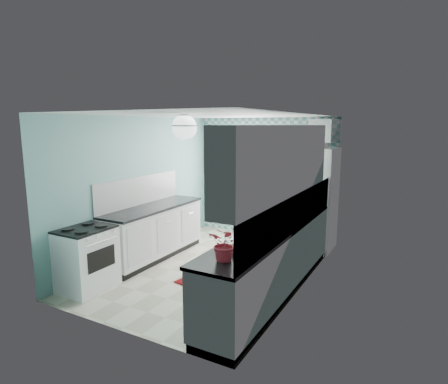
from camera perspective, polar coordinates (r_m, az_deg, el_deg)
The scene contains 26 objects.
floor at distance 6.38m, azimuth -1.50°, elevation -11.52°, with size 3.00×4.40×0.02m, color beige.
ceiling at distance 5.93m, azimuth -1.61°, elevation 11.73°, with size 3.00×4.40×0.02m, color white.
wall_back at distance 7.99m, azimuth 6.41°, elevation 2.22°, with size 3.00×0.02×2.50m, color #71A6A2.
wall_front at distance 4.31m, azimuth -16.49°, elevation -5.04°, with size 3.00×0.02×2.50m, color #71A6A2.
wall_left at distance 6.90m, azimuth -12.47°, elevation 0.77°, with size 0.02×4.40×2.50m, color #71A6A2.
wall_right at distance 5.45m, azimuth 12.34°, elevation -1.71°, with size 0.02×4.40×2.50m, color #71A6A2.
accent_wall at distance 7.97m, azimuth 6.35°, elevation 2.20°, with size 3.00×0.01×2.50m, color #59ADA7.
window at distance 8.05m, azimuth 4.01°, elevation 4.46°, with size 1.04×0.05×1.44m.
backsplash_right at distance 5.09m, azimuth 10.81°, elevation -3.12°, with size 0.02×3.60×0.51m, color white.
backsplash_left at distance 6.84m, azimuth -12.73°, elevation 0.21°, with size 0.02×2.15×0.51m, color white.
upper_cabinets_right at distance 4.84m, azimuth 8.63°, elevation 4.73°, with size 0.33×3.20×0.90m, color white.
upper_cabinet_fridge at distance 7.16m, azimuth 15.20°, elevation 9.04°, with size 0.40×0.74×0.40m, color white.
ceiling_light at distance 5.25m, azimuth -6.05°, elevation 9.84°, with size 0.34×0.34×0.35m.
base_cabinets_right at distance 5.40m, azimuth 7.58°, elevation -10.53°, with size 0.60×3.60×0.90m, color white.
countertop_right at distance 5.25m, azimuth 7.55°, elevation -5.70°, with size 0.63×3.60×0.04m, color black.
base_cabinets_left at distance 6.82m, azimuth -10.65°, elevation -6.16°, with size 0.60×2.15×0.90m, color white.
countertop_left at distance 6.70m, azimuth -10.68°, elevation -2.32°, with size 0.63×2.15×0.04m, color black.
fridge at distance 7.32m, azimuth 13.25°, elevation -0.98°, with size 0.84×0.83×1.93m.
stove at distance 5.79m, azimuth -20.17°, elevation -9.41°, with size 0.60×0.74×0.90m.
sink at distance 6.13m, azimuth 10.97°, elevation -3.39°, with size 0.51×0.42×0.53m.
rug at distance 5.97m, azimuth -2.11°, elevation -12.93°, with size 0.66×0.94×0.01m, color maroon.
dish_towel at distance 6.54m, azimuth 8.77°, elevation -6.54°, with size 0.02×0.26×0.38m, color teal.
fruit_bowl at distance 4.25m, azimuth 2.26°, elevation -8.75°, with size 0.25×0.25×0.06m, color white.
potted_plant at distance 3.93m, azimuth 0.21°, elevation -7.94°, with size 0.34×0.29×0.37m, color #A61420.
soap_bottle at distance 6.24m, azimuth 11.85°, elevation -2.13°, with size 0.09×0.09×0.20m, color #9BB4CF.
microwave at distance 7.19m, azimuth 13.62°, elevation 7.72°, with size 0.52×0.35×0.29m, color white.
Camera 1 is at (2.97, -5.13, 2.35)m, focal length 30.00 mm.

